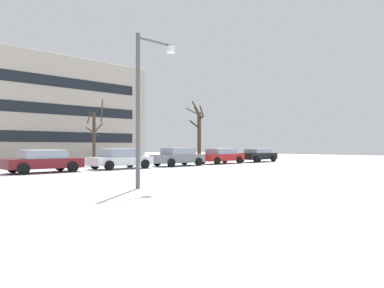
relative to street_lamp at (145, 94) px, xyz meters
The scene contains 10 objects.
ground_plane 5.96m from the street_lamp, 161.18° to the left, with size 120.00×120.00×0.00m, color white.
street_lamp is the anchor object (origin of this frame).
parked_car_maroon 10.86m from the street_lamp, 88.59° to the left, with size 4.37×2.16×1.36m.
parked_car_white 12.09m from the street_lamp, 61.96° to the left, with size 4.39×2.20×1.43m.
parked_car_gray 15.14m from the street_lamp, 43.48° to the left, with size 4.42×2.02×1.46m.
parked_car_red 19.32m from the street_lamp, 32.77° to the left, with size 4.55×2.07×1.38m.
parked_car_black 23.79m from the street_lamp, 25.42° to the left, with size 4.39×2.05×1.35m.
tree_far_left 22.05m from the street_lamp, 39.72° to the left, with size 1.65×1.86×6.03m.
tree_far_right 16.17m from the street_lamp, 67.97° to the left, with size 1.67×1.49×5.29m.
building_far_right 25.23m from the street_lamp, 75.87° to the left, with size 15.44×11.16×9.54m.
Camera 1 is at (-3.55, -12.51, 1.58)m, focal length 33.42 mm.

